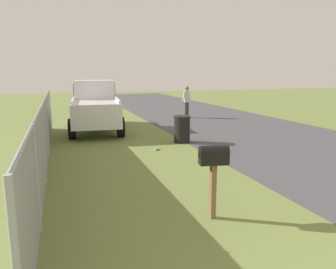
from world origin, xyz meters
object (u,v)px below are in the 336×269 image
(mailbox, at_px, (214,161))
(trash_bin, at_px, (182,129))
(pickup_truck, at_px, (95,104))
(pedestrian, at_px, (187,99))

(mailbox, height_order, trash_bin, mailbox)
(trash_bin, bearing_deg, pickup_truck, 36.02)
(mailbox, bearing_deg, trash_bin, -5.57)
(pickup_truck, height_order, pedestrian, pickup_truck)
(mailbox, xyz_separation_m, pedestrian, (11.66, -4.17, -0.02))
(pickup_truck, xyz_separation_m, pedestrian, (2.26, -5.09, -0.11))
(mailbox, distance_m, trash_bin, 6.09)
(mailbox, bearing_deg, pickup_truck, 16.06)
(mailbox, height_order, pickup_truck, pickup_truck)
(mailbox, distance_m, pedestrian, 12.38)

